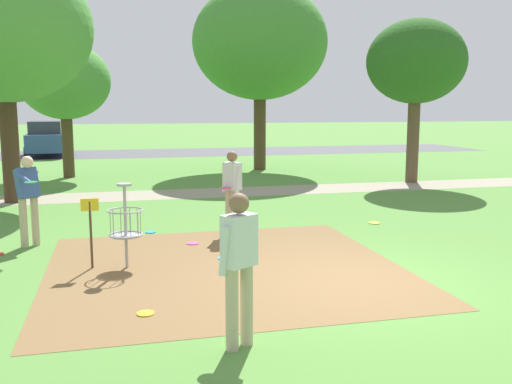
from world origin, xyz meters
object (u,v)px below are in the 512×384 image
(frisbee_near_basket, at_px, (146,313))
(tree_mid_left, at_px, (416,63))
(parked_car_leftmost, at_px, (46,139))
(player_throwing, at_px, (232,187))
(disc_golf_basket, at_px, (122,222))
(tree_mid_center, at_px, (65,82))
(tree_near_right, at_px, (260,42))
(frisbee_by_tee, at_px, (374,223))
(player_foreground_watching, at_px, (28,195))
(tree_near_left, at_px, (2,28))
(player_waiting_left, at_px, (239,261))
(frisbee_far_left, at_px, (193,243))
(frisbee_mid_grass, at_px, (151,232))

(frisbee_near_basket, height_order, tree_mid_left, tree_mid_left)
(parked_car_leftmost, bearing_deg, player_throwing, -74.08)
(disc_golf_basket, relative_size, tree_mid_center, 0.28)
(frisbee_near_basket, distance_m, tree_near_right, 17.52)
(frisbee_by_tee, bearing_deg, frisbee_near_basket, -139.69)
(tree_near_right, xyz_separation_m, parked_car_leftmost, (-9.34, 8.87, -4.24))
(player_foreground_watching, bearing_deg, tree_near_left, 102.11)
(player_waiting_left, distance_m, parked_car_leftmost, 26.38)
(player_throwing, distance_m, player_waiting_left, 5.63)
(tree_mid_left, height_order, tree_mid_center, tree_mid_left)
(disc_golf_basket, height_order, tree_near_right, tree_near_right)
(player_foreground_watching, bearing_deg, tree_mid_left, 29.56)
(player_foreground_watching, xyz_separation_m, tree_mid_center, (-0.09, 10.84, 2.51))
(tree_near_left, height_order, tree_mid_left, tree_near_left)
(player_throwing, height_order, tree_near_right, tree_near_right)
(disc_golf_basket, relative_size, player_foreground_watching, 0.81)
(frisbee_far_left, bearing_deg, frisbee_near_basket, -106.84)
(disc_golf_basket, xyz_separation_m, player_throwing, (2.24, 2.04, 0.21))
(disc_golf_basket, distance_m, player_foreground_watching, 2.52)
(frisbee_far_left, distance_m, tree_mid_center, 12.30)
(player_waiting_left, relative_size, frisbee_near_basket, 7.58)
(disc_golf_basket, relative_size, player_waiting_left, 0.81)
(disc_golf_basket, distance_m, frisbee_far_left, 2.01)
(frisbee_by_tee, height_order, tree_mid_center, tree_mid_center)
(tree_mid_center, bearing_deg, player_throwing, -69.47)
(frisbee_near_basket, height_order, frisbee_far_left, same)
(tree_near_right, bearing_deg, parked_car_leftmost, 136.48)
(frisbee_mid_grass, height_order, tree_near_left, tree_near_left)
(disc_golf_basket, bearing_deg, parked_car_leftmost, 99.06)
(frisbee_mid_grass, xyz_separation_m, tree_near_right, (5.17, 11.05, 5.15))
(player_foreground_watching, xyz_separation_m, frisbee_far_left, (2.98, -0.55, -0.98))
(player_foreground_watching, xyz_separation_m, tree_near_left, (-1.16, 5.43, 3.67))
(frisbee_by_tee, xyz_separation_m, parked_car_leftmost, (-9.13, 20.18, 0.91))
(player_foreground_watching, relative_size, player_throwing, 1.00)
(frisbee_near_basket, height_order, tree_near_right, tree_near_right)
(disc_golf_basket, height_order, player_waiting_left, player_waiting_left)
(frisbee_mid_grass, xyz_separation_m, parked_car_leftmost, (-4.17, 19.93, 0.91))
(player_waiting_left, relative_size, tree_near_left, 0.26)
(disc_golf_basket, xyz_separation_m, frisbee_mid_grass, (0.59, 2.52, -0.74))
(frisbee_mid_grass, bearing_deg, frisbee_by_tee, -2.95)
(frisbee_near_basket, height_order, tree_mid_center, tree_mid_center)
(player_foreground_watching, bearing_deg, frisbee_by_tee, 3.09)
(frisbee_by_tee, bearing_deg, tree_mid_center, 124.96)
(frisbee_near_basket, bearing_deg, tree_near_left, 107.84)
(player_throwing, xyz_separation_m, tree_mid_center, (-4.00, 10.67, 2.53))
(frisbee_by_tee, relative_size, frisbee_far_left, 1.15)
(tree_mid_left, height_order, parked_car_leftmost, tree_mid_left)
(player_waiting_left, distance_m, tree_near_right, 18.16)
(frisbee_far_left, distance_m, tree_near_left, 8.64)
(player_foreground_watching, relative_size, tree_near_left, 0.26)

